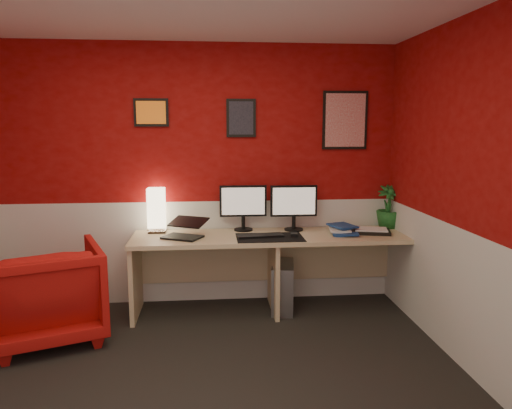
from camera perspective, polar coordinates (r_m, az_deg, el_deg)
name	(u,v)px	position (r m, az deg, el deg)	size (l,w,h in m)	color
ground	(182,394)	(3.47, -8.56, -20.89)	(4.00, 3.50, 0.01)	black
wall_back	(189,176)	(4.78, -7.82, 3.30)	(4.00, 0.01, 2.50)	maroon
wall_front	(135,312)	(1.36, -13.83, -12.06)	(4.00, 0.01, 2.50)	maroon
wall_right	(488,200)	(3.53, 25.27, 0.43)	(0.01, 3.50, 2.50)	maroon
wainscot_back	(190,252)	(4.91, -7.63, -5.45)	(4.00, 0.01, 1.00)	silver
wainscot_right	(478,310)	(3.71, 24.40, -11.10)	(0.01, 3.50, 1.00)	silver
desk	(273,273)	(4.65, 2.04, -7.93)	(2.60, 0.65, 0.73)	#D2B687
shoji_lamp	(157,211)	(4.73, -11.46, -0.78)	(0.16, 0.16, 0.40)	#FFE5B2
laptop	(182,226)	(4.45, -8.57, -2.50)	(0.33, 0.23, 0.22)	black
monitor_left	(243,201)	(4.69, -1.49, 0.45)	(0.45, 0.06, 0.58)	black
monitor_right	(294,201)	(4.71, 4.43, 0.46)	(0.45, 0.06, 0.58)	black
desk_mat	(270,237)	(4.44, 1.61, -3.84)	(0.60, 0.38, 0.01)	black
keyboard	(260,236)	(4.46, 0.47, -3.62)	(0.42, 0.14, 0.02)	black
mouse	(294,235)	(4.48, 4.43, -3.49)	(0.06, 0.10, 0.03)	black
book_bottom	(332,232)	(4.65, 8.77, -3.18)	(0.24, 0.32, 0.03)	navy
book_middle	(330,229)	(4.66, 8.53, -2.87)	(0.19, 0.26, 0.02)	silver
book_top	(333,227)	(4.65, 8.98, -2.60)	(0.20, 0.27, 0.03)	navy
zen_tray	(371,231)	(4.76, 13.17, -3.05)	(0.35, 0.25, 0.03)	black
potted_plant	(389,207)	(5.00, 15.13, -0.24)	(0.24, 0.24, 0.42)	#19591E
pc_tower	(283,286)	(4.72, 3.10, -9.48)	(0.20, 0.45, 0.45)	#99999E
armchair	(46,293)	(4.38, -23.14, -9.40)	(0.84, 0.86, 0.79)	#B8120E
art_left	(151,112)	(4.77, -12.07, 10.40)	(0.32, 0.02, 0.26)	orange
art_center	(241,118)	(4.75, -1.74, 9.99)	(0.28, 0.02, 0.36)	black
art_right	(345,120)	(4.92, 10.28, 9.59)	(0.44, 0.02, 0.56)	red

